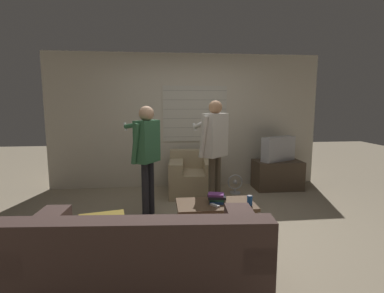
% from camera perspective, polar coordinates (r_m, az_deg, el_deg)
% --- Properties ---
extents(ground_plane, '(16.00, 16.00, 0.00)m').
position_cam_1_polar(ground_plane, '(4.12, 1.57, -14.99)').
color(ground_plane, gray).
extents(wall_back, '(5.20, 0.08, 2.55)m').
position_cam_1_polar(wall_back, '(5.81, -1.09, 4.89)').
color(wall_back, beige).
rests_on(wall_back, ground_plane).
extents(couch_blue, '(2.04, 1.09, 0.82)m').
position_cam_1_polar(couch_blue, '(2.70, -9.50, -21.09)').
color(couch_blue, '#4C3833').
rests_on(couch_blue, ground_plane).
extents(armchair_beige, '(0.92, 0.88, 0.76)m').
position_cam_1_polar(armchair_beige, '(5.40, 0.27, -5.71)').
color(armchair_beige, tan).
rests_on(armchair_beige, ground_plane).
extents(coffee_table, '(0.98, 0.53, 0.38)m').
position_cam_1_polar(coffee_table, '(3.85, 4.55, -11.23)').
color(coffee_table, brown).
rests_on(coffee_table, ground_plane).
extents(tv_stand, '(0.87, 0.52, 0.54)m').
position_cam_1_polar(tv_stand, '(5.95, 15.92, -5.18)').
color(tv_stand, '#4C3D2D').
rests_on(tv_stand, ground_plane).
extents(tv, '(0.73, 0.49, 0.46)m').
position_cam_1_polar(tv, '(5.86, 16.10, -0.42)').
color(tv, '#B2B2B7').
rests_on(tv, tv_stand).
extents(person_left_standing, '(0.57, 0.74, 1.59)m').
position_cam_1_polar(person_left_standing, '(4.30, -8.68, -0.16)').
color(person_left_standing, black).
rests_on(person_left_standing, ground_plane).
extents(person_right_standing, '(0.49, 0.81, 1.66)m').
position_cam_1_polar(person_right_standing, '(4.42, 4.27, 0.81)').
color(person_right_standing, '#4C4233').
rests_on(person_right_standing, ground_plane).
extents(book_stack, '(0.24, 0.20, 0.12)m').
position_cam_1_polar(book_stack, '(3.84, 4.68, -9.74)').
color(book_stack, '#284C89').
rests_on(book_stack, coffee_table).
extents(soda_can, '(0.07, 0.07, 0.13)m').
position_cam_1_polar(soda_can, '(3.79, 10.94, -10.07)').
color(soda_can, '#194C9E').
rests_on(soda_can, coffee_table).
extents(spare_remote, '(0.10, 0.13, 0.02)m').
position_cam_1_polar(spare_remote, '(3.72, 4.40, -11.13)').
color(spare_remote, white).
rests_on(spare_remote, coffee_table).
extents(floor_fan, '(0.28, 0.20, 0.35)m').
position_cam_1_polar(floor_fan, '(5.51, 8.21, -7.25)').
color(floor_fan, '#A8A8AD').
rests_on(floor_fan, ground_plane).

